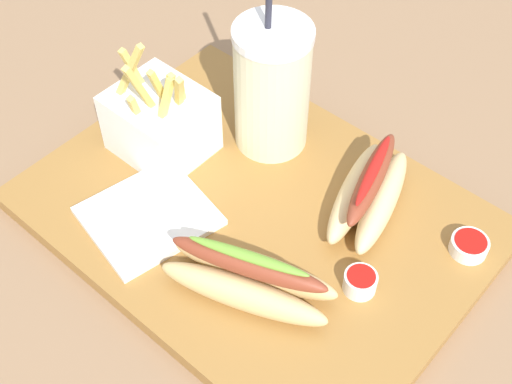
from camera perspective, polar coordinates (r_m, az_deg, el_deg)
The scene contains 9 objects.
ground_plane at distance 0.78m, azimuth -0.00°, elevation -2.86°, with size 2.40×2.40×0.02m, color #8C6B4C.
food_tray at distance 0.76m, azimuth -0.00°, elevation -1.95°, with size 0.48×0.36×0.02m, color olive.
soda_cup at distance 0.78m, azimuth 1.32°, elevation 8.61°, with size 0.09×0.09×0.26m.
fries_basket at distance 0.80m, azimuth -8.13°, elevation 5.56°, with size 0.10×0.09×0.15m.
hot_dog_1 at distance 0.75m, azimuth 9.30°, elevation -0.04°, with size 0.10×0.16×0.07m.
hot_dog_2 at distance 0.67m, azimuth -0.62°, elevation -7.04°, with size 0.18×0.12×0.06m.
ketchup_cup_1 at distance 0.69m, azimuth 8.59°, elevation -7.30°, with size 0.03×0.03×0.02m.
ketchup_cup_2 at distance 0.75m, azimuth 17.18°, elevation -4.20°, with size 0.04×0.04×0.02m.
napkin_stack at distance 0.75m, azimuth -8.83°, elevation -1.96°, with size 0.12×0.13×0.01m, color white.
Camera 1 is at (-0.31, 0.36, 0.61)m, focal length 48.53 mm.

